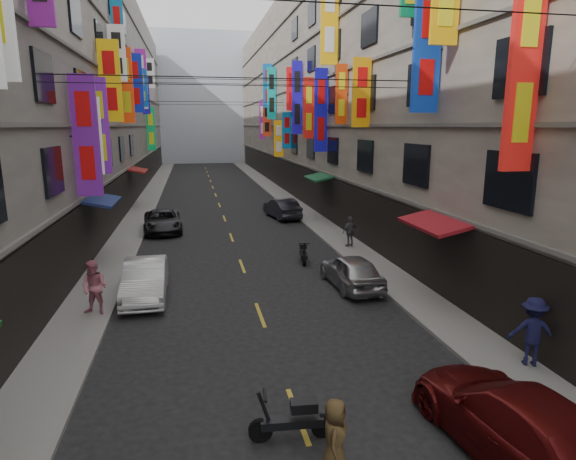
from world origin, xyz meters
name	(u,v)px	position (x,y,z in m)	size (l,w,h in m)	color
sidewalk_left	(144,207)	(-6.00, 42.00, 0.06)	(2.00, 90.00, 0.12)	slate
sidewalk_right	(291,202)	(6.00, 42.00, 0.06)	(2.00, 90.00, 0.12)	slate
building_row_left	(51,83)	(-11.99, 42.00, 9.49)	(10.14, 90.00, 19.00)	gray
building_row_right	(361,87)	(11.99, 42.00, 9.49)	(10.14, 90.00, 19.00)	#AA9D8F
haze_block	(201,99)	(0.00, 92.00, 11.00)	(18.00, 8.00, 22.00)	silver
shop_signage	(219,81)	(-0.20, 34.59, 9.17)	(14.00, 55.00, 11.78)	#0E1EA8
street_awnings	(211,197)	(-1.26, 26.00, 3.00)	(13.99, 35.20, 0.41)	#15501C
overhead_cables	(227,80)	(0.00, 30.00, 8.80)	(14.00, 38.04, 1.24)	black
lane_markings	(222,211)	(0.00, 39.00, 0.00)	(0.12, 80.20, 0.01)	gold
scooter_crossing	(293,420)	(-0.27, 11.20, 0.44)	(1.80, 0.50, 1.14)	black
scooter_far_right	(303,253)	(2.94, 24.13, 0.44)	(0.58, 1.80, 1.14)	black
car_left_mid	(145,280)	(-4.00, 20.52, 0.72)	(1.52, 4.35, 1.43)	silver
car_left_far	(163,221)	(-4.00, 32.38, 0.66)	(2.19, 4.75, 1.32)	black
car_right_near	(518,423)	(3.87, 9.79, 0.75)	(2.11, 5.18, 1.50)	#5B0F0F
car_right_mid	(351,271)	(4.00, 20.17, 0.68)	(1.61, 4.00, 1.36)	#A9A9AE
car_right_far	(282,208)	(4.00, 35.36, 0.70)	(1.49, 4.26, 1.40)	#27272F
pedestrian_lfar	(94,287)	(-5.49, 18.92, 1.05)	(0.90, 0.62, 1.86)	#C26779
pedestrian_rnear	(533,331)	(6.56, 12.89, 1.06)	(1.21, 0.63, 1.88)	#141438
pedestrian_rfar	(350,231)	(5.95, 26.14, 0.93)	(0.95, 0.54, 1.62)	#575759
pedestrian_crossing	(335,438)	(0.26, 10.03, 0.76)	(0.75, 0.51, 1.53)	#4E3B1F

